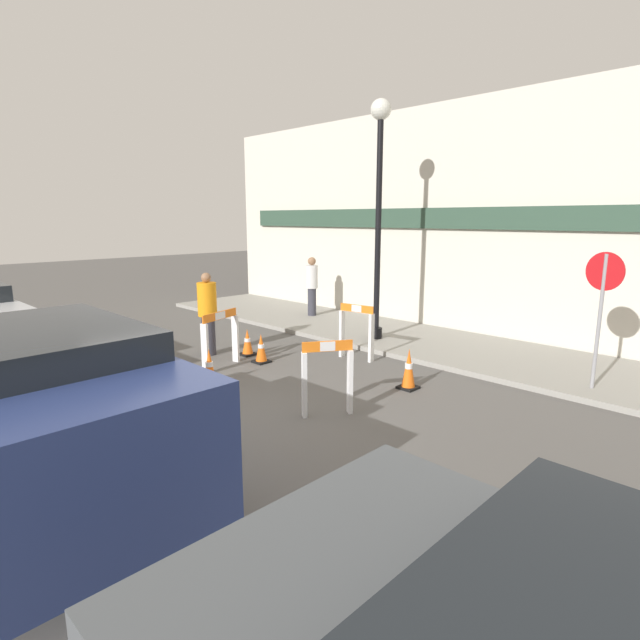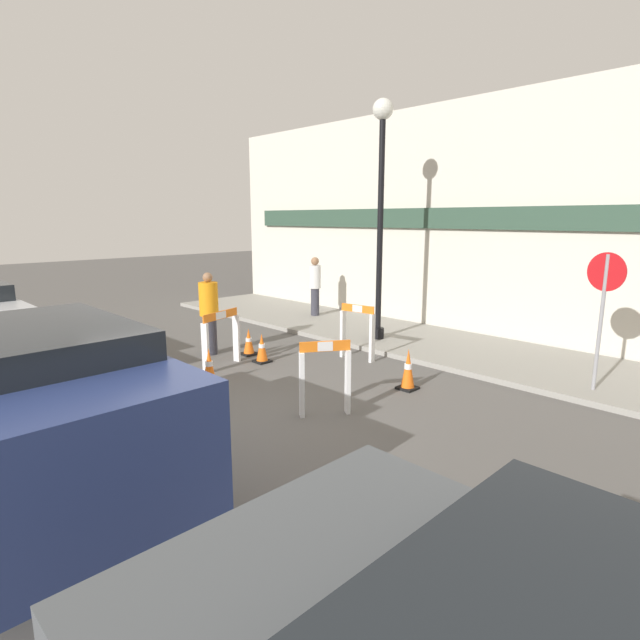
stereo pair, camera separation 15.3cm
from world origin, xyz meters
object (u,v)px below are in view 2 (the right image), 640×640
object	(u,v)px
streetlamp_post	(381,189)
person_pedestrian	(315,284)
stop_sign	(603,299)
person_worker	(209,311)
parked_car_1	(37,406)

from	to	relation	value
streetlamp_post	person_pedestrian	xyz separation A→B (m)	(-2.99, 0.88, -2.43)
stop_sign	person_worker	xyz separation A→B (m)	(-6.46, -3.03, -0.66)
parked_car_1	streetlamp_post	bearing A→B (deg)	103.86
person_worker	parked_car_1	distance (m)	5.57
person_pedestrian	parked_car_1	distance (m)	9.65
streetlamp_post	person_pedestrian	size ratio (longest dim) A/B	3.15
stop_sign	person_pedestrian	world-z (taller)	stop_sign
streetlamp_post	person_worker	size ratio (longest dim) A/B	3.00
streetlamp_post	parked_car_1	world-z (taller)	streetlamp_post
parked_car_1	stop_sign	bearing A→B (deg)	68.86
streetlamp_post	parked_car_1	bearing A→B (deg)	-76.14
streetlamp_post	parked_car_1	size ratio (longest dim) A/B	1.32
streetlamp_post	stop_sign	bearing A→B (deg)	-2.95
person_worker	person_pedestrian	xyz separation A→B (m)	(-1.17, 4.15, 0.07)
streetlamp_post	stop_sign	xyz separation A→B (m)	(4.64, -0.24, -1.85)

